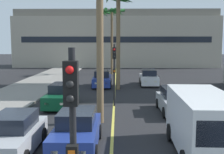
# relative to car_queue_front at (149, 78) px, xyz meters

# --- Properties ---
(lane_stripe_center) EXTENTS (0.14, 56.00, 0.01)m
(lane_stripe_center) POSITION_rel_car_queue_front_xyz_m (-3.44, -6.94, -0.72)
(lane_stripe_center) COLOR #DBCC4C
(lane_stripe_center) RESTS_ON ground
(pier_building_backdrop) EXTENTS (35.66, 8.04, 9.97)m
(pier_building_backdrop) POSITION_rel_car_queue_front_xyz_m (-3.44, 23.70, 4.20)
(pier_building_backdrop) COLOR #BCB29E
(pier_building_backdrop) RESTS_ON ground
(car_queue_front) EXTENTS (1.94, 4.16, 1.56)m
(car_queue_front) POSITION_rel_car_queue_front_xyz_m (0.00, 0.00, 0.00)
(car_queue_front) COLOR white
(car_queue_front) RESTS_ON ground
(car_queue_second) EXTENTS (1.84, 4.10, 1.56)m
(car_queue_second) POSITION_rel_car_queue_front_xyz_m (-4.85, -17.71, 0.00)
(car_queue_second) COLOR navy
(car_queue_second) RESTS_ON ground
(car_queue_third) EXTENTS (1.93, 4.15, 1.56)m
(car_queue_third) POSITION_rel_car_queue_front_xyz_m (-6.94, -10.06, 0.00)
(car_queue_third) COLOR #0C4728
(car_queue_third) RESTS_ON ground
(car_queue_fourth) EXTENTS (1.87, 4.12, 1.56)m
(car_queue_fourth) POSITION_rel_car_queue_front_xyz_m (-7.22, -18.27, 0.00)
(car_queue_fourth) COLOR #B7BABF
(car_queue_fourth) RESTS_ON ground
(car_queue_fifth) EXTENTS (1.86, 4.11, 1.56)m
(car_queue_fifth) POSITION_rel_car_queue_front_xyz_m (0.29, -11.60, 0.00)
(car_queue_fifth) COLOR #B7BABF
(car_queue_fifth) RESTS_ON ground
(car_queue_sixth) EXTENTS (1.87, 4.12, 1.56)m
(car_queue_sixth) POSITION_rel_car_queue_front_xyz_m (-4.71, -1.22, 0.00)
(car_queue_sixth) COLOR navy
(car_queue_sixth) RESTS_ON ground
(delivery_van) EXTENTS (2.27, 5.30, 2.36)m
(delivery_van) POSITION_rel_car_queue_front_xyz_m (0.03, -18.31, 0.57)
(delivery_van) COLOR white
(delivery_van) RESTS_ON ground
(traffic_light_median_near) EXTENTS (0.24, 0.37, 4.20)m
(traffic_light_median_near) POSITION_rel_car_queue_front_xyz_m (-4.00, -24.12, 1.99)
(traffic_light_median_near) COLOR black
(traffic_light_median_near) RESTS_ON ground
(traffic_light_median_far) EXTENTS (0.24, 0.37, 4.20)m
(traffic_light_median_far) POSITION_rel_car_queue_front_xyz_m (-3.42, -9.84, 1.99)
(traffic_light_median_far) COLOR black
(traffic_light_median_far) RESTS_ON ground
(palm_tree_near_median) EXTENTS (3.08, 3.09, 8.81)m
(palm_tree_near_median) POSITION_rel_car_queue_front_xyz_m (-3.12, -2.86, 6.51)
(palm_tree_near_median) COLOR brown
(palm_tree_near_median) RESTS_ON ground
(palm_tree_mid_median) EXTENTS (3.53, 3.60, 8.87)m
(palm_tree_mid_median) POSITION_rel_car_queue_front_xyz_m (-3.98, 9.95, 6.70)
(palm_tree_mid_median) COLOR brown
(palm_tree_mid_median) RESTS_ON ground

